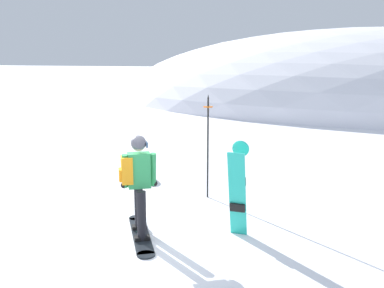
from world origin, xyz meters
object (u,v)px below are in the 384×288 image
Objects in this scene: rock_mid at (143,181)px; piste_marker_near at (208,140)px; snowboarder_main at (138,183)px; spare_snowboard at (238,190)px.

piste_marker_near is at bearing -20.29° from rock_mid.
rock_mid is (-1.87, 0.69, -1.25)m from piste_marker_near.
snowboarder_main is 2.49× the size of rock_mid.
rock_mid is at bearing 139.34° from spare_snowboard.
spare_snowboard is 2.18m from piste_marker_near.
snowboarder_main is 0.78× the size of piste_marker_near.
spare_snowboard is 3.98m from rock_mid.
snowboarder_main is at bearing -101.94° from piste_marker_near.
spare_snowboard reaches higher than rock_mid.
piste_marker_near is 3.22× the size of rock_mid.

